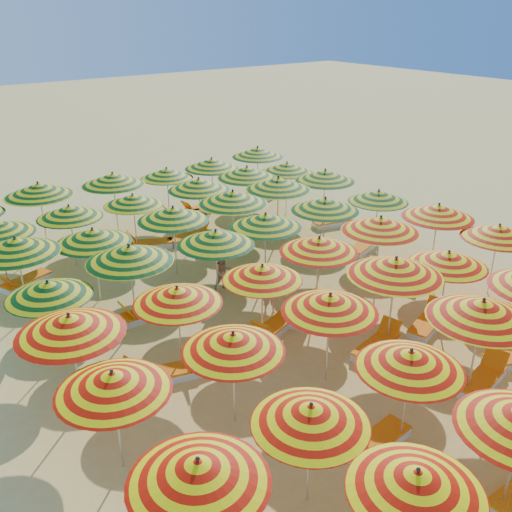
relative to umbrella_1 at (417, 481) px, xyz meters
The scene contains 60 objects.
ground 9.63m from the umbrella_1, 66.43° to the left, with size 120.00×120.00×0.00m, color #E5C466.
umbrella_1 is the anchor object (origin of this frame).
umbrella_6 3.37m from the umbrella_1, 141.31° to the left, with size 2.42×2.42×2.45m.
umbrella_7 2.15m from the umbrella_1, 97.11° to the left, with size 2.43×2.43×2.33m.
umbrella_8 3.25m from the umbrella_1, 40.92° to the left, with size 2.79×2.79×2.39m.
umbrella_9 5.54m from the umbrella_1, 23.71° to the left, with size 3.17×3.17×2.66m.
umbrella_12 5.75m from the umbrella_1, 118.32° to the left, with size 2.68×2.68×2.42m.
umbrella_13 4.83m from the umbrella_1, 90.92° to the left, with size 2.91×2.91×2.41m.
umbrella_14 5.45m from the umbrella_1, 60.46° to the left, with size 2.81×2.81×2.50m.
umbrella_15 7.18m from the umbrella_1, 43.26° to the left, with size 3.08×3.08×2.71m.
umbrella_16 8.72m from the umbrella_1, 32.93° to the left, with size 2.70×2.70×2.40m.
umbrella_17 11.42m from the umbrella_1, 25.96° to the left, with size 2.60×2.60×2.46m.
umbrella_18 7.86m from the umbrella_1, 110.07° to the left, with size 2.71×2.71×2.59m.
umbrella_19 7.43m from the umbrella_1, 89.70° to the left, with size 2.53×2.53×2.40m.
umbrella_20 7.72m from the umbrella_1, 70.44° to the left, with size 2.44×2.44×2.35m.
umbrella_21 9.03m from the umbrella_1, 56.89° to the left, with size 3.07×3.07×2.50m.
umbrella_22 10.50m from the umbrella_1, 44.90° to the left, with size 2.93×2.93×2.65m.
umbrella_23 12.36m from the umbrella_1, 35.41° to the left, with size 3.14×3.14×2.59m.
umbrella_24 10.06m from the umbrella_1, 103.81° to the left, with size 2.92×2.92×2.36m.
umbrella_25 10.09m from the umbrella_1, 89.87° to the left, with size 2.86×2.86×2.63m.
umbrella_26 10.20m from the umbrella_1, 74.36° to the left, with size 2.97×2.97×2.53m.
umbrella_27 11.20m from the umbrella_1, 64.20° to the left, with size 2.81×2.81×2.54m.
umbrella_28 12.57m from the umbrella_1, 53.18° to the left, with size 3.20×3.20×2.57m.
umbrella_29 14.10m from the umbrella_1, 44.33° to the left, with size 2.81×2.81×2.41m.
umbrella_30 12.82m from the umbrella_1, 100.61° to the left, with size 3.24×3.24×2.64m.
umbrella_31 12.28m from the umbrella_1, 90.80° to the left, with size 2.80×2.80×2.50m.
umbrella_32 12.68m from the umbrella_1, 77.63° to the left, with size 2.75×2.75×2.58m.
umbrella_33 13.41m from the umbrella_1, 67.37° to the left, with size 3.27×3.27×2.70m.
umbrella_34 14.73m from the umbrella_1, 59.37° to the left, with size 3.37×3.37×2.72m.
umbrella_35 16.07m from the umbrella_1, 51.80° to the left, with size 2.83×2.83×2.63m.
umbrella_37 15.11m from the umbrella_1, 89.55° to the left, with size 2.96×2.96×2.42m.
umbrella_38 15.40m from the umbrella_1, 80.43° to the left, with size 2.69×2.69×2.34m.
umbrella_39 15.70m from the umbrella_1, 70.60° to the left, with size 2.77×2.77×2.57m.
umbrella_40 16.74m from the umbrella_1, 62.89° to the left, with size 3.25×3.25×2.64m.
umbrella_41 18.00m from the umbrella_1, 56.60° to the left, with size 2.42×2.42×2.43m.
umbrella_43 17.45m from the umbrella_1, 90.50° to the left, with size 2.75×2.75×2.73m.
umbrella_44 17.45m from the umbrella_1, 81.07° to the left, with size 3.24×3.24×2.67m.
umbrella_45 18.28m from the umbrella_1, 73.26° to the left, with size 2.97×2.97×2.39m.
umbrella_46 18.78m from the umbrella_1, 66.79° to the left, with size 2.69×2.69×2.55m.
umbrella_47 20.36m from the umbrella_1, 59.84° to the left, with size 2.89×2.89×2.59m.
lounger_4 3.51m from the umbrella_1, 51.02° to the left, with size 1.78×0.74×0.69m.
lounger_5 6.37m from the umbrella_1, 21.15° to the left, with size 1.81×0.91×0.69m.
lounger_7 7.04m from the umbrella_1, 45.85° to the left, with size 1.81×0.92×0.69m.
lounger_8 8.53m from the umbrella_1, 35.05° to the left, with size 1.83×1.07×0.69m.
lounger_9 8.01m from the umbrella_1, 105.64° to the left, with size 1.78×0.75×0.69m.
lounger_10 7.44m from the umbrella_1, 93.70° to the left, with size 1.83×1.06×0.69m.
lounger_11 8.18m from the umbrella_1, 67.15° to the left, with size 1.83×1.12×0.69m.
lounger_12 8.72m from the umbrella_1, 59.34° to the left, with size 1.82×1.22×0.69m.
lounger_13 12.04m from the umbrella_1, 37.20° to the left, with size 1.79×0.78×0.69m.
lounger_14 10.48m from the umbrella_1, 87.09° to the left, with size 1.75×0.62×0.69m.
lounger_15 13.94m from the umbrella_1, 46.07° to the left, with size 1.83×1.08×0.69m.
lounger_16 16.53m from the umbrella_1, 50.11° to the left, with size 1.82×0.99×0.69m.
lounger_17 14.96m from the umbrella_1, 97.02° to the left, with size 1.83×1.14×0.69m.
lounger_18 15.60m from the umbrella_1, 78.59° to the left, with size 1.82×1.24×0.69m.
lounger_19 15.70m from the umbrella_1, 72.41° to the left, with size 1.78×0.76×0.69m.
lounger_21 18.33m from the umbrella_1, 71.55° to the left, with size 1.82×0.97×0.69m.
lounger_22 18.86m from the umbrella_1, 68.74° to the left, with size 1.78×0.74×0.69m.
lounger_23 20.48m from the umbrella_1, 58.24° to the left, with size 1.83×1.16×0.69m.
beachgoer_a 9.19m from the umbrella_1, 66.08° to the left, with size 0.50×0.33×1.37m, color tan.
beachgoer_b 11.04m from the umbrella_1, 72.04° to the left, with size 0.65×0.50×1.33m, color tan.
Camera 1 is at (-9.70, -12.41, 8.78)m, focal length 40.00 mm.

